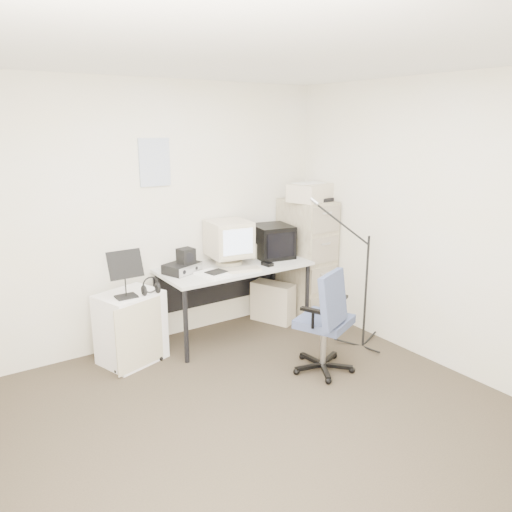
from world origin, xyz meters
TOP-DOWN VIEW (x-y plane):
  - floor at (0.00, 0.00)m, footprint 3.60×3.60m
  - ceiling at (0.00, 0.00)m, footprint 3.60×3.60m
  - wall_back at (0.00, 1.80)m, footprint 3.60×0.02m
  - wall_right at (1.80, 0.00)m, footprint 0.02×3.60m
  - wall_calendar at (-0.02, 1.79)m, footprint 0.30×0.02m
  - filing_cabinet at (1.58, 1.48)m, footprint 0.40×0.60m
  - printer at (1.58, 1.42)m, footprint 0.55×0.45m
  - desk at (0.63, 1.45)m, footprint 1.50×0.70m
  - crt_monitor at (0.63, 1.55)m, footprint 0.44×0.46m
  - crt_tv at (1.14, 1.52)m, footprint 0.44×0.46m
  - desk_speaker at (0.94, 1.57)m, footprint 0.09×0.09m
  - keyboard at (0.57, 1.26)m, footprint 0.43×0.25m
  - mouse at (0.90, 1.26)m, footprint 0.08×0.13m
  - radio_receiver at (0.09, 1.52)m, footprint 0.38×0.33m
  - radio_speaker at (0.13, 1.51)m, footprint 0.16×0.15m
  - papers at (0.29, 1.29)m, footprint 0.27×0.33m
  - pc_tower at (1.16, 1.52)m, footprint 0.37×0.50m
  - office_chair at (0.85, 0.35)m, footprint 0.72×0.72m
  - side_cart at (-0.46, 1.47)m, footprint 0.62×0.56m
  - music_stand at (-0.52, 1.37)m, footprint 0.31×0.19m
  - headphones at (-0.30, 1.34)m, footprint 0.19×0.19m
  - mic_stand at (1.51, 0.51)m, footprint 0.03×0.03m

SIDE VIEW (x-z plane):
  - floor at x=0.00m, z-range -0.01..0.00m
  - pc_tower at x=1.16m, z-range 0.00..0.43m
  - side_cart at x=-0.46m, z-range 0.00..0.65m
  - desk at x=0.63m, z-range 0.00..0.73m
  - office_chair at x=0.85m, z-range 0.00..0.95m
  - filing_cabinet at x=1.58m, z-range 0.00..1.30m
  - headphones at x=-0.30m, z-range 0.68..0.71m
  - mic_stand at x=1.51m, z-range 0.00..1.43m
  - papers at x=0.29m, z-range 0.73..0.75m
  - keyboard at x=0.57m, z-range 0.73..0.75m
  - mouse at x=0.90m, z-range 0.73..0.77m
  - radio_receiver at x=0.09m, z-range 0.73..0.82m
  - desk_speaker at x=0.94m, z-range 0.73..0.89m
  - music_stand at x=-0.52m, z-range 0.65..1.08m
  - radio_speaker at x=0.13m, z-range 0.82..0.96m
  - crt_tv at x=1.14m, z-range 0.73..1.07m
  - crt_monitor at x=0.63m, z-range 0.73..1.16m
  - wall_back at x=0.00m, z-range 0.00..2.50m
  - wall_right at x=1.80m, z-range 0.00..2.50m
  - printer at x=1.58m, z-range 1.30..1.48m
  - wall_calendar at x=-0.02m, z-range 1.53..1.97m
  - ceiling at x=0.00m, z-range 2.50..2.50m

